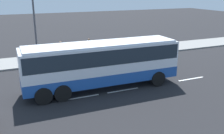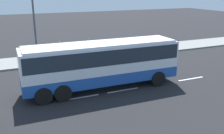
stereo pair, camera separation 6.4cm
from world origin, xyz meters
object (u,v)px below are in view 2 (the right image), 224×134
Objects in this scene: coach_bus at (102,60)px; pedestrian_near_curb at (60,48)px; street_lamp at (36,23)px; pedestrian_at_crossing at (89,45)px.

pedestrian_near_curb is at bearing 96.65° from coach_bus.
coach_bus is at bearing 36.23° from pedestrian_near_curb.
pedestrian_near_curb is 4.11m from street_lamp.
coach_bus reaches higher than pedestrian_near_curb.
coach_bus is 9.32m from pedestrian_near_curb.
coach_bus reaches higher than pedestrian_at_crossing.
street_lamp reaches higher than pedestrian_at_crossing.
pedestrian_at_crossing is at bearing 19.00° from street_lamp.
coach_bus is 6.61× the size of pedestrian_at_crossing.
street_lamp reaches higher than pedestrian_near_curb.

